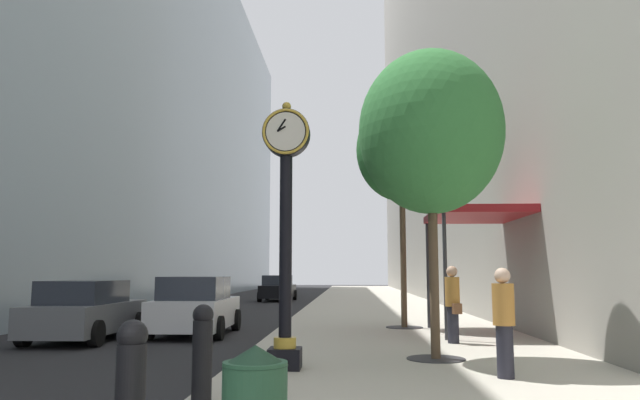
{
  "coord_description": "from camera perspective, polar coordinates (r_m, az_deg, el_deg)",
  "views": [
    {
      "loc": [
        2.14,
        -2.96,
        1.77
      ],
      "look_at": [
        1.02,
        19.43,
        4.52
      ],
      "focal_mm": 33.18,
      "sensor_mm": 36.0,
      "label": 1
    }
  ],
  "objects": [
    {
      "name": "street_clock",
      "position": [
        10.33,
        -3.32,
        -1.81
      ],
      "size": [
        0.84,
        0.55,
        4.66
      ],
      "color": "black",
      "rests_on": "sidewalk_right"
    },
    {
      "name": "street_tree_near",
      "position": [
        11.94,
        10.62,
        6.43
      ],
      "size": [
        2.84,
        2.84,
        6.03
      ],
      "color": "#333335",
      "rests_on": "sidewalk_right"
    },
    {
      "name": "car_grey_near",
      "position": [
        16.98,
        -21.64,
        -9.91
      ],
      "size": [
        2.04,
        4.33,
        1.56
      ],
      "color": "slate",
      "rests_on": "ground"
    },
    {
      "name": "bollard_nearest",
      "position": [
        5.54,
        -17.82,
        -16.94
      ],
      "size": [
        0.27,
        0.27,
        1.22
      ],
      "color": "black",
      "rests_on": "sidewalk_right"
    },
    {
      "name": "storefront_awning",
      "position": [
        16.79,
        14.64,
        -1.59
      ],
      "size": [
        2.4,
        3.6,
        3.3
      ],
      "color": "maroon",
      "rests_on": "sidewalk_right"
    },
    {
      "name": "pedestrian_by_clock",
      "position": [
        9.86,
        17.31,
        -10.9
      ],
      "size": [
        0.44,
        0.44,
        1.7
      ],
      "color": "#23232D",
      "rests_on": "sidewalk_right"
    },
    {
      "name": "ground_plane",
      "position": [
        30.09,
        -1.24,
        -10.37
      ],
      "size": [
        110.0,
        110.0,
        0.0
      ],
      "primitive_type": "plane",
      "color": "#262628",
      "rests_on": "ground"
    },
    {
      "name": "bollard_second",
      "position": [
        7.9,
        -11.28,
        -14.05
      ],
      "size": [
        0.27,
        0.27,
        1.22
      ],
      "color": "black",
      "rests_on": "sidewalk_right"
    },
    {
      "name": "car_white_far",
      "position": [
        17.48,
        -11.89,
        -10.03
      ],
      "size": [
        2.16,
        4.09,
        1.65
      ],
      "color": "silver",
      "rests_on": "ground"
    },
    {
      "name": "pedestrian_walking",
      "position": [
        14.31,
        12.68,
        -9.56
      ],
      "size": [
        0.42,
        0.51,
        1.78
      ],
      "color": "#23232D",
      "rests_on": "sidewalk_right"
    },
    {
      "name": "sidewalk_right",
      "position": [
        33.03,
        5.13,
        -9.92
      ],
      "size": [
        6.81,
        80.0,
        0.14
      ],
      "primitive_type": "cube",
      "color": "beige",
      "rests_on": "ground"
    },
    {
      "name": "car_black_mid",
      "position": [
        37.43,
        -4.09,
        -8.5
      ],
      "size": [
        2.1,
        4.35,
        1.59
      ],
      "color": "black",
      "rests_on": "ground"
    },
    {
      "name": "street_tree_mid_near",
      "position": [
        18.41,
        7.86,
        4.75
      ],
      "size": [
        2.78,
        2.78,
        6.98
      ],
      "color": "#333335",
      "rests_on": "sidewalk_right"
    },
    {
      "name": "building_block_left",
      "position": [
        37.8,
        -20.13,
        11.31
      ],
      "size": [
        9.0,
        80.0,
        26.73
      ],
      "color": "#93A8B7",
      "rests_on": "ground"
    }
  ]
}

